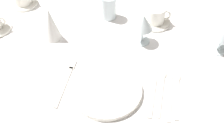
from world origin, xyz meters
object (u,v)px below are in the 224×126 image
object	(u,v)px
dinner_plate	(106,90)
spoon_dessert	(170,89)
spoon_soup	(162,87)
fork_outer	(66,81)
coffee_cup_right	(156,15)
wine_glass_centre	(143,24)
drink_tumbler	(109,8)
napkin_folded	(51,24)
dinner_knife	(152,93)
spoon_tea	(177,89)
wine_glass_left	(224,32)

from	to	relation	value
dinner_plate	spoon_dessert	distance (m)	0.22
spoon_soup	spoon_dessert	size ratio (longest dim) A/B	0.94
fork_outer	coffee_cup_right	distance (m)	0.48
wine_glass_centre	drink_tumbler	bearing A→B (deg)	139.08
spoon_dessert	napkin_folded	xyz separation A→B (m)	(-0.48, 0.19, 0.07)
drink_tumbler	napkin_folded	world-z (taller)	napkin_folded
dinner_plate	spoon_soup	size ratio (longest dim) A/B	1.16
dinner_knife	dinner_plate	bearing A→B (deg)	-172.63
dinner_plate	coffee_cup_right	world-z (taller)	coffee_cup_right
coffee_cup_right	wine_glass_centre	xyz separation A→B (m)	(-0.05, -0.13, 0.05)
fork_outer	coffee_cup_right	xyz separation A→B (m)	(0.29, 0.38, 0.04)
napkin_folded	dinner_knife	bearing A→B (deg)	-27.69
dinner_knife	spoon_tea	xyz separation A→B (m)	(0.08, 0.03, 0.00)
spoon_dessert	wine_glass_centre	xyz separation A→B (m)	(-0.12, 0.23, 0.09)
dinner_plate	dinner_knife	distance (m)	0.16
fork_outer	wine_glass_centre	xyz separation A→B (m)	(0.25, 0.25, 0.09)
drink_tumbler	spoon_soup	bearing A→B (deg)	-55.52
fork_outer	wine_glass_left	size ratio (longest dim) A/B	1.60
drink_tumbler	spoon_tea	bearing A→B (deg)	-50.36
dinner_plate	coffee_cup_right	xyz separation A→B (m)	(0.14, 0.40, 0.04)
dinner_plate	napkin_folded	world-z (taller)	napkin_folded
wine_glass_centre	spoon_dessert	bearing A→B (deg)	-62.28
dinner_knife	spoon_tea	size ratio (longest dim) A/B	1.09
drink_tumbler	napkin_folded	size ratio (longest dim) A/B	0.73
fork_outer	spoon_soup	xyz separation A→B (m)	(0.34, 0.03, 0.00)
spoon_soup	coffee_cup_right	bearing A→B (deg)	97.15
coffee_cup_right	wine_glass_left	bearing A→B (deg)	-26.61
spoon_dessert	wine_glass_centre	world-z (taller)	wine_glass_centre
wine_glass_centre	fork_outer	bearing A→B (deg)	-134.38
coffee_cup_right	spoon_soup	bearing A→B (deg)	-82.85
wine_glass_centre	drink_tumbler	xyz separation A→B (m)	(-0.16, 0.14, -0.05)
spoon_tea	wine_glass_centre	bearing A→B (deg)	122.31
coffee_cup_right	wine_glass_centre	size ratio (longest dim) A/B	0.78
dinner_knife	wine_glass_centre	world-z (taller)	wine_glass_centre
dinner_knife	spoon_dessert	bearing A→B (deg)	24.26
coffee_cup_right	drink_tumbler	xyz separation A→B (m)	(-0.20, 0.01, 0.00)
spoon_tea	coffee_cup_right	bearing A→B (deg)	105.39
fork_outer	napkin_folded	size ratio (longest dim) A/B	1.53
spoon_tea	wine_glass_centre	xyz separation A→B (m)	(-0.14, 0.23, 0.09)
spoon_dessert	spoon_tea	size ratio (longest dim) A/B	1.10
spoon_dessert	drink_tumbler	bearing A→B (deg)	127.27
wine_glass_left	wine_glass_centre	bearing A→B (deg)	179.87
dinner_knife	wine_glass_left	bearing A→B (deg)	46.63
spoon_tea	wine_glass_left	size ratio (longest dim) A/B	1.49
fork_outer	dinner_knife	distance (m)	0.31
spoon_dessert	dinner_plate	bearing A→B (deg)	-167.72
spoon_dessert	wine_glass_left	world-z (taller)	wine_glass_left
spoon_tea	coffee_cup_right	distance (m)	0.37
drink_tumbler	fork_outer	bearing A→B (deg)	-102.79
wine_glass_left	dinner_knife	bearing A→B (deg)	-133.37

